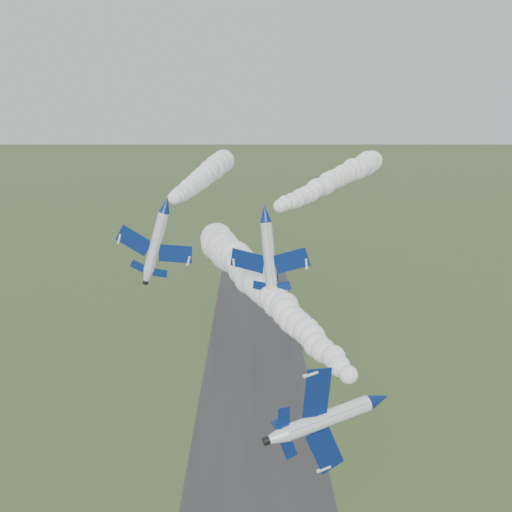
# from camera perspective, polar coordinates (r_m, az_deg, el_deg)

# --- Properties ---
(runway) EXTENTS (24.00, 260.00, 0.04)m
(runway) POSITION_cam_1_polar(r_m,az_deg,el_deg) (99.22, 0.18, -22.00)
(runway) COLOR #2C2C2F
(runway) RESTS_ON ground
(jet_lead) EXTENTS (5.49, 11.57, 9.74)m
(jet_lead) POSITION_cam_1_polar(r_m,az_deg,el_deg) (52.13, 12.23, -13.86)
(jet_lead) COLOR white
(smoke_trail_jet_lead) EXTENTS (25.15, 55.53, 5.77)m
(smoke_trail_jet_lead) POSITION_cam_1_polar(r_m,az_deg,el_deg) (77.71, 0.58, -3.07)
(smoke_trail_jet_lead) COLOR white
(jet_pair_left) EXTENTS (9.65, 11.98, 3.78)m
(jet_pair_left) POSITION_cam_1_polar(r_m,az_deg,el_deg) (72.34, -9.01, 5.08)
(jet_pair_left) COLOR white
(smoke_trail_jet_pair_left) EXTENTS (9.65, 53.52, 4.67)m
(smoke_trail_jet_pair_left) POSITION_cam_1_polar(r_m,az_deg,el_deg) (101.05, -5.07, 8.11)
(smoke_trail_jet_pair_left) COLOR white
(jet_pair_right) EXTENTS (10.49, 12.08, 3.16)m
(jet_pair_right) POSITION_cam_1_polar(r_m,az_deg,el_deg) (70.59, 0.89, 4.31)
(jet_pair_right) COLOR white
(smoke_trail_jet_pair_right) EXTENTS (27.77, 58.10, 4.57)m
(smoke_trail_jet_pair_right) POSITION_cam_1_polar(r_m,az_deg,el_deg) (102.32, 8.15, 7.73)
(smoke_trail_jet_pair_right) COLOR white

